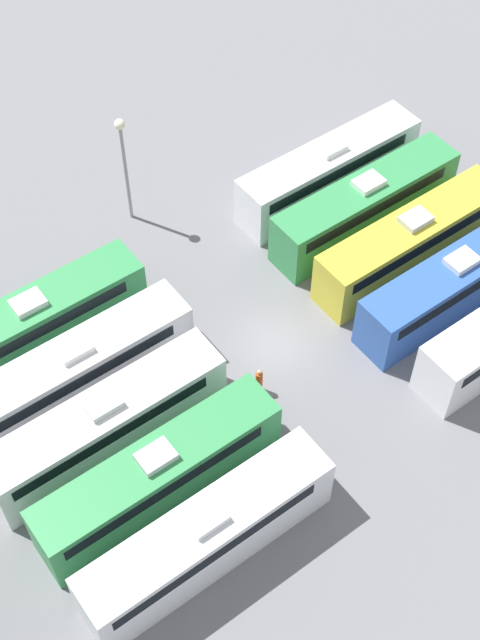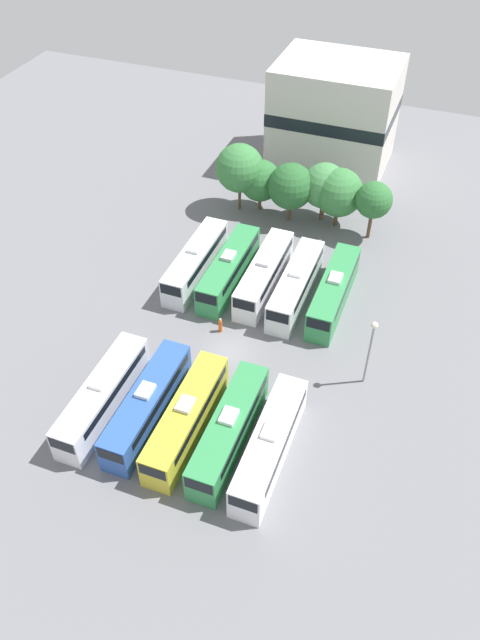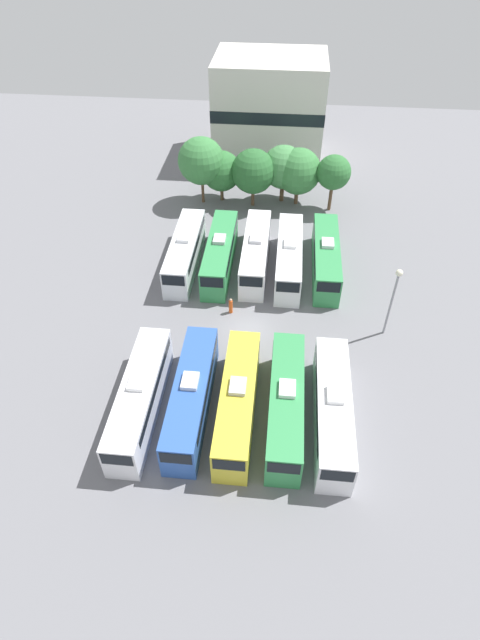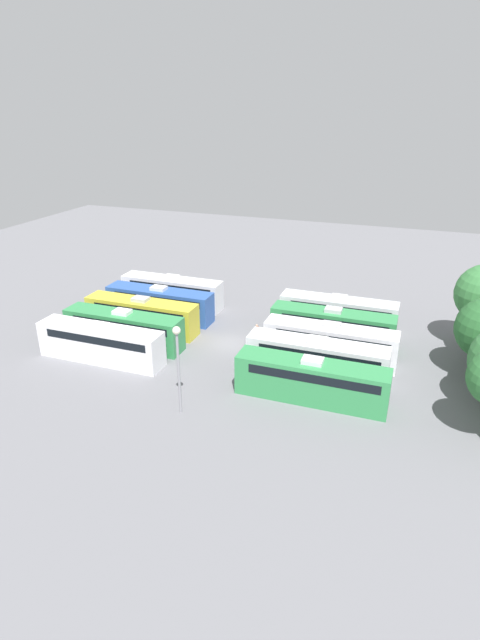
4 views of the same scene
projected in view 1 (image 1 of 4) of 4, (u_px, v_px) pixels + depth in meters
ground_plane at (273, 345)px, 46.18m from camera, size 116.08×116.08×0.00m
bus_1 at (455, 282)px, 46.48m from camera, size 2.52×11.90×3.62m
bus_2 at (410, 241)px, 48.30m from camera, size 2.52×11.90×3.62m
bus_3 at (365, 205)px, 50.04m from camera, size 2.52×11.90×3.62m
bus_4 at (328, 169)px, 51.84m from camera, size 2.52×11.90×3.62m
bus_5 at (207, 536)px, 37.70m from camera, size 2.52×11.90×3.62m
bus_6 at (158, 475)px, 39.49m from camera, size 2.52×11.90×3.62m
bus_7 at (106, 424)px, 41.13m from camera, size 2.52×11.90×3.62m
bus_8 at (78, 369)px, 43.04m from camera, size 2.52×11.90×3.62m
bus_9 at (34, 324)px, 44.77m from camera, size 2.52×11.90×3.62m
worker_person at (259, 381)px, 43.85m from camera, size 0.36×0.36×1.65m
light_pole at (123, 152)px, 48.15m from camera, size 0.60×0.60×7.09m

